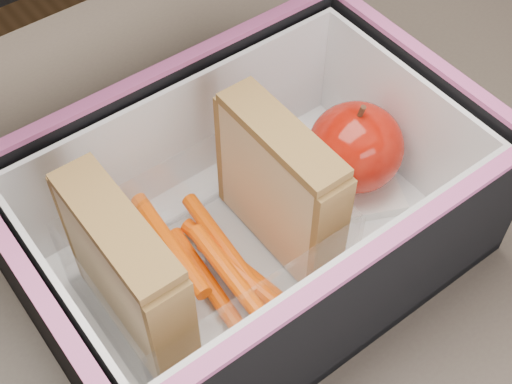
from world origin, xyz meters
The scene contains 8 objects.
kitchen_table centered at (0.00, 0.00, 0.66)m, with size 1.20×0.80×0.75m.
lunch_bag centered at (0.00, 0.05, 0.82)m, with size 0.31×0.34×0.27m.
plastic_tub centered at (-0.04, 0.04, 0.80)m, with size 0.17×0.12×0.07m, color white, non-canonical shape.
sandwich_left centered at (-0.10, 0.04, 0.82)m, with size 0.03×0.11×0.12m.
sandwich_right centered at (0.02, 0.04, 0.82)m, with size 0.03×0.10×0.11m.
carrot_sticks centered at (-0.04, 0.04, 0.78)m, with size 0.06×0.15×0.03m.
paper_napkin centered at (0.09, 0.05, 0.77)m, with size 0.08×0.08×0.01m, color white.
red_apple centered at (0.10, 0.05, 0.81)m, with size 0.08×0.08×0.08m.
Camera 1 is at (-0.17, -0.19, 1.20)m, focal length 50.00 mm.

